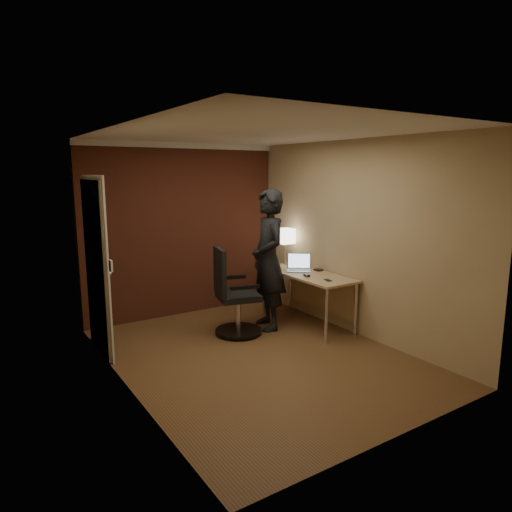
# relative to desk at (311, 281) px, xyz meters

# --- Properties ---
(room) EXTENTS (4.00, 4.00, 4.00)m
(room) POSITION_rel_desk_xyz_m (-1.53, 0.99, 0.77)
(room) COLOR brown
(room) RESTS_ON ground
(desk) EXTENTS (0.60, 1.50, 0.73)m
(desk) POSITION_rel_desk_xyz_m (0.00, 0.00, 0.00)
(desk) COLOR tan
(desk) RESTS_ON ground
(desk_lamp) EXTENTS (0.22, 0.22, 0.54)m
(desk_lamp) POSITION_rel_desk_xyz_m (0.04, 0.66, 0.55)
(desk_lamp) COLOR silver
(desk_lamp) RESTS_ON desk
(laptop) EXTENTS (0.42, 0.41, 0.23)m
(laptop) POSITION_rel_desk_xyz_m (-0.06, 0.21, 0.19)
(laptop) COLOR silver
(laptop) RESTS_ON desk
(mouse) EXTENTS (0.09, 0.11, 0.03)m
(mouse) POSITION_rel_desk_xyz_m (-0.21, -0.16, 0.14)
(mouse) COLOR black
(mouse) RESTS_ON desk
(phone) EXTENTS (0.09, 0.13, 0.01)m
(phone) POSITION_rel_desk_xyz_m (-0.13, -0.49, 0.13)
(phone) COLOR black
(phone) RESTS_ON desk
(wallet) EXTENTS (0.10, 0.12, 0.02)m
(wallet) POSITION_rel_desk_xyz_m (0.16, 0.03, 0.14)
(wallet) COLOR black
(wallet) RESTS_ON desk
(office_chair) EXTENTS (0.62, 0.69, 1.12)m
(office_chair) POSITION_rel_desk_xyz_m (-1.13, 0.19, -0.11)
(office_chair) COLOR black
(office_chair) RESTS_ON ground
(person) EXTENTS (0.60, 0.77, 1.87)m
(person) POSITION_rel_desk_xyz_m (-0.59, 0.18, 0.33)
(person) COLOR black
(person) RESTS_ON ground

